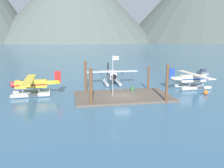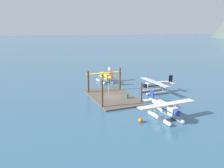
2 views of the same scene
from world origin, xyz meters
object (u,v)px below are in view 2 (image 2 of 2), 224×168
(flagpole, at_px, (109,77))
(seaplane_cream_stbd_fwd, at_px, (166,110))
(mooring_buoy, at_px, (141,120))
(seaplane_yellow_port_fwd, at_px, (105,77))
(fuel_drum, at_px, (127,96))
(seaplane_silver_bow_centre, at_px, (155,86))

(flagpole, relative_size, seaplane_cream_stbd_fwd, 0.61)
(mooring_buoy, distance_m, seaplane_yellow_port_fwd, 28.33)
(fuel_drum, distance_m, seaplane_yellow_port_fwd, 16.51)
(flagpole, bearing_deg, mooring_buoy, -2.49)
(fuel_drum, relative_size, seaplane_yellow_port_fwd, 0.08)
(fuel_drum, distance_m, seaplane_cream_stbd_fwd, 11.76)
(fuel_drum, relative_size, mooring_buoy, 1.20)
(fuel_drum, height_order, seaplane_cream_stbd_fwd, seaplane_cream_stbd_fwd)
(mooring_buoy, bearing_deg, seaplane_cream_stbd_fwd, 87.85)
(flagpole, height_order, seaplane_cream_stbd_fwd, flagpole)
(seaplane_yellow_port_fwd, bearing_deg, seaplane_silver_bow_centre, 25.80)
(flagpole, relative_size, seaplane_yellow_port_fwd, 0.60)
(seaplane_cream_stbd_fwd, bearing_deg, seaplane_yellow_port_fwd, 179.95)
(mooring_buoy, height_order, seaplane_cream_stbd_fwd, seaplane_cream_stbd_fwd)
(fuel_drum, xyz_separation_m, mooring_buoy, (11.49, -3.32, -0.37))
(seaplane_silver_bow_centre, height_order, seaplane_cream_stbd_fwd, same)
(mooring_buoy, relative_size, seaplane_cream_stbd_fwd, 0.07)
(seaplane_silver_bow_centre, bearing_deg, mooring_buoy, -40.26)
(fuel_drum, bearing_deg, seaplane_yellow_port_fwd, 175.65)
(flagpole, relative_size, mooring_buoy, 8.60)
(fuel_drum, xyz_separation_m, seaplane_cream_stbd_fwd, (11.66, 1.23, 0.84))
(flagpole, bearing_deg, seaplane_silver_bow_centre, 81.10)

